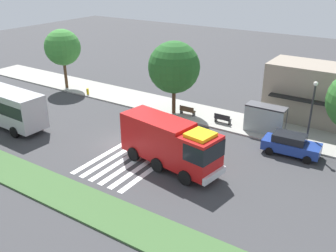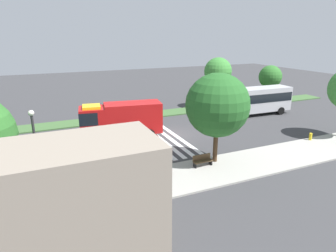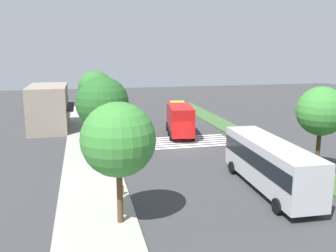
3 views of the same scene
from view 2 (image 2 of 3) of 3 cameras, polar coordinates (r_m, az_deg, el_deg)
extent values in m
plane|color=#38383A|center=(31.35, 1.29, -1.65)|extent=(120.00, 120.00, 0.00)
cube|color=#9E9B93|center=(23.94, 10.79, -8.02)|extent=(60.00, 4.73, 0.14)
cube|color=#3D6033|center=(38.69, -3.97, 2.12)|extent=(60.00, 3.00, 0.14)
cube|color=silver|center=(31.32, 1.17, -1.66)|extent=(0.45, 12.29, 0.01)
cube|color=silver|center=(30.97, -0.34, -1.88)|extent=(0.45, 12.29, 0.01)
cube|color=silver|center=(30.64, -1.88, -2.10)|extent=(0.45, 12.29, 0.01)
cube|color=silver|center=(30.33, -3.45, -2.33)|extent=(0.45, 12.29, 0.01)
cube|color=silver|center=(30.05, -5.06, -2.56)|extent=(0.45, 12.29, 0.01)
cube|color=silver|center=(29.79, -6.70, -2.79)|extent=(0.45, 12.29, 0.01)
cube|color=#B71414|center=(29.98, -14.37, 0.82)|extent=(2.76, 2.81, 2.80)
cube|color=#B71414|center=(30.22, -6.76, 1.63)|extent=(5.94, 3.30, 3.06)
cube|color=black|center=(29.83, -15.14, 1.80)|extent=(2.10, 2.73, 1.23)
cube|color=silver|center=(30.34, -16.67, -1.46)|extent=(0.62, 2.47, 0.50)
cube|color=yellow|center=(29.59, -14.59, 3.64)|extent=(1.93, 1.96, 0.24)
cylinder|color=black|center=(29.23, -13.64, -2.44)|extent=(1.13, 0.47, 1.10)
cylinder|color=black|center=(31.56, -13.80, -0.98)|extent=(1.13, 0.47, 1.10)
cylinder|color=black|center=(29.74, -3.62, -1.62)|extent=(1.13, 0.47, 1.10)
cylinder|color=black|center=(32.04, -4.51, -0.24)|extent=(1.13, 0.47, 1.10)
cylinder|color=black|center=(29.38, -8.47, -2.03)|extent=(1.13, 0.47, 1.10)
cylinder|color=black|center=(31.70, -9.01, -0.60)|extent=(1.13, 0.47, 1.10)
cube|color=navy|center=(23.19, -21.59, -8.09)|extent=(4.54, 2.09, 0.80)
cube|color=black|center=(22.93, -21.23, -6.42)|extent=(2.58, 1.76, 0.61)
cylinder|color=black|center=(22.49, -24.96, -10.47)|extent=(0.65, 0.26, 0.64)
cylinder|color=black|center=(24.16, -25.21, -8.57)|extent=(0.65, 0.26, 0.64)
cylinder|color=black|center=(22.66, -17.50, -9.37)|extent=(0.65, 0.26, 0.64)
cylinder|color=black|center=(24.32, -18.29, -7.56)|extent=(0.65, 0.26, 0.64)
cube|color=#B2B2B7|center=(39.92, 15.90, 4.86)|extent=(11.00, 2.92, 3.04)
cube|color=black|center=(39.85, 15.94, 5.37)|extent=(10.78, 2.97, 1.10)
cylinder|color=black|center=(43.59, 18.72, 3.56)|extent=(1.01, 0.33, 1.00)
cylinder|color=black|center=(41.75, 20.96, 2.75)|extent=(1.01, 0.33, 1.00)
cylinder|color=black|center=(39.13, 10.13, 2.71)|extent=(1.01, 0.33, 1.00)
cylinder|color=black|center=(37.07, 12.20, 1.78)|extent=(1.01, 0.33, 1.00)
cube|color=#4C4C51|center=(20.13, -12.48, -5.45)|extent=(3.50, 1.40, 0.12)
cube|color=#8C9E99|center=(21.21, -12.64, -7.80)|extent=(3.50, 0.08, 2.40)
cylinder|color=#333338|center=(20.40, -7.16, -8.53)|extent=(0.08, 0.08, 2.40)
cylinder|color=#333338|center=(19.83, -16.73, -9.99)|extent=(0.08, 0.08, 2.40)
cube|color=black|center=(22.17, -2.02, -8.46)|extent=(1.60, 0.50, 0.08)
cube|color=black|center=(22.25, -2.24, -7.62)|extent=(1.60, 0.06, 0.45)
cube|color=black|center=(22.52, -0.29, -8.66)|extent=(0.08, 0.45, 0.37)
cube|color=black|center=(22.05, -3.77, -9.30)|extent=(0.08, 0.45, 0.37)
cube|color=#4C3823|center=(23.75, 6.75, -6.75)|extent=(1.60, 0.50, 0.08)
cube|color=#4C3823|center=(23.82, 6.50, -5.98)|extent=(1.60, 0.06, 0.45)
cube|color=black|center=(24.19, 8.21, -6.93)|extent=(0.08, 0.45, 0.37)
cube|color=black|center=(23.51, 5.20, -7.56)|extent=(0.08, 0.45, 0.37)
cylinder|color=#2D2D30|center=(20.75, -23.94, -5.21)|extent=(0.16, 0.16, 5.26)
sphere|color=white|center=(19.92, -24.92, 2.28)|extent=(0.36, 0.36, 0.36)
cube|color=gray|center=(14.98, -19.35, -13.52)|extent=(8.97, 4.49, 5.52)
cube|color=black|center=(17.30, -20.20, -9.12)|extent=(7.18, 0.80, 0.16)
cylinder|color=#47301E|center=(24.36, 9.15, -3.49)|extent=(0.37, 0.37, 2.97)
sphere|color=#235B23|center=(23.41, 9.52, 3.98)|extent=(5.06, 5.06, 5.06)
cylinder|color=#47301E|center=(48.84, 18.85, 6.07)|extent=(0.48, 0.48, 2.59)
sphere|color=#2D6B28|center=(48.45, 19.14, 8.98)|extent=(3.47, 3.47, 3.47)
cylinder|color=#47301E|center=(42.90, 9.41, 6.11)|extent=(0.34, 0.34, 3.74)
sphere|color=#387F33|center=(42.41, 9.62, 10.37)|extent=(3.83, 3.83, 3.83)
cylinder|color=gold|center=(32.48, 25.82, -1.84)|extent=(0.28, 0.28, 0.70)
camera|label=1|loc=(49.48, -33.22, 19.34)|focal=40.14mm
camera|label=3|loc=(50.97, 47.65, 11.61)|focal=39.49mm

